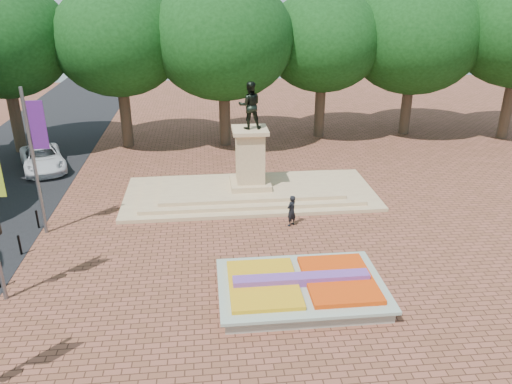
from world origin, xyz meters
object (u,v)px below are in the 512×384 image
Objects in this scene: monument at (250,181)px; van at (43,159)px; flower_bed at (302,287)px; pedestrian at (291,211)px.

van is (-12.82, 5.64, -0.15)m from monument.
flower_bed is at bearing -84.13° from monument.
pedestrian is (14.47, -9.61, 0.06)m from van.
monument is at bearing 95.87° from flower_bed.
monument is 4.30m from pedestrian.
pedestrian is (0.63, 6.03, 0.42)m from flower_bed.
monument reaches higher than van.
van is at bearing 131.52° from flower_bed.
monument is 2.66× the size of van.
flower_bed is 0.45× the size of monument.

